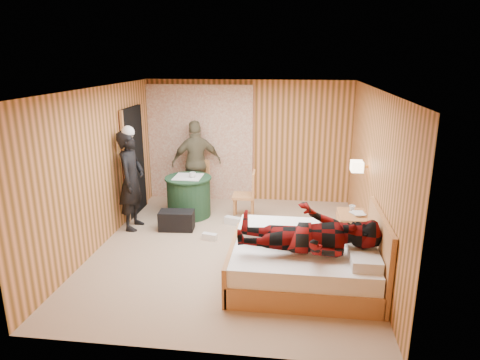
# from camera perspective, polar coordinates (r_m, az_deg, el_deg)

# --- Properties ---
(floor) EXTENTS (4.20, 5.00, 0.01)m
(floor) POSITION_cam_1_polar(r_m,az_deg,el_deg) (6.91, -1.17, -9.09)
(floor) COLOR tan
(floor) RESTS_ON ground
(ceiling) EXTENTS (4.20, 5.00, 0.01)m
(ceiling) POSITION_cam_1_polar(r_m,az_deg,el_deg) (6.26, -1.30, 12.07)
(ceiling) COLOR silver
(ceiling) RESTS_ON wall_back
(wall_back) EXTENTS (4.20, 0.02, 2.50)m
(wall_back) POSITION_cam_1_polar(r_m,az_deg,el_deg) (8.89, 1.11, 5.18)
(wall_back) COLOR #DE8955
(wall_back) RESTS_ON floor
(wall_left) EXTENTS (0.02, 5.00, 2.50)m
(wall_left) POSITION_cam_1_polar(r_m,az_deg,el_deg) (7.08, -18.31, 1.47)
(wall_left) COLOR #DE8955
(wall_left) RESTS_ON floor
(wall_right) EXTENTS (0.02, 5.00, 2.50)m
(wall_right) POSITION_cam_1_polar(r_m,az_deg,el_deg) (6.51, 17.37, 0.32)
(wall_right) COLOR #DE8955
(wall_right) RESTS_ON floor
(curtain) EXTENTS (2.20, 0.08, 2.40)m
(curtain) POSITION_cam_1_polar(r_m,az_deg,el_deg) (8.99, -5.32, 4.91)
(curtain) COLOR beige
(curtain) RESTS_ON floor
(doorway) EXTENTS (0.06, 0.90, 2.05)m
(doorway) POSITION_cam_1_polar(r_m,az_deg,el_deg) (8.36, -13.92, 2.41)
(doorway) COLOR black
(doorway) RESTS_ON floor
(wall_lamp) EXTENTS (0.26, 0.24, 0.16)m
(wall_lamp) POSITION_cam_1_polar(r_m,az_deg,el_deg) (6.90, 15.34, 1.79)
(wall_lamp) COLOR gold
(wall_lamp) RESTS_ON wall_right
(bed) EXTENTS (1.96, 1.50, 1.03)m
(bed) POSITION_cam_1_polar(r_m,az_deg,el_deg) (5.87, 8.61, -10.82)
(bed) COLOR tan
(bed) RESTS_ON floor
(nightstand) EXTENTS (0.46, 0.62, 0.60)m
(nightstand) POSITION_cam_1_polar(r_m,az_deg,el_deg) (6.97, 14.65, -6.61)
(nightstand) COLOR tan
(nightstand) RESTS_ON floor
(round_table) EXTENTS (0.88, 0.88, 0.78)m
(round_table) POSITION_cam_1_polar(r_m,az_deg,el_deg) (8.18, -6.85, -2.14)
(round_table) COLOR #1D4028
(round_table) RESTS_ON floor
(chair_far) EXTENTS (0.55, 0.55, 0.93)m
(chair_far) POSITION_cam_1_polar(r_m,az_deg,el_deg) (8.77, -5.61, 0.17)
(chair_far) COLOR tan
(chair_far) RESTS_ON floor
(chair_near) EXTENTS (0.42, 0.42, 0.90)m
(chair_near) POSITION_cam_1_polar(r_m,az_deg,el_deg) (7.95, 1.08, -1.55)
(chair_near) COLOR tan
(chair_near) RESTS_ON floor
(duffel_bag) EXTENTS (0.62, 0.36, 0.34)m
(duffel_bag) POSITION_cam_1_polar(r_m,az_deg,el_deg) (7.63, -8.44, -5.35)
(duffel_bag) COLOR black
(duffel_bag) RESTS_ON floor
(sneaker_left) EXTENTS (0.26, 0.15, 0.11)m
(sneaker_left) POSITION_cam_1_polar(r_m,az_deg,el_deg) (7.20, -4.07, -7.55)
(sneaker_left) COLOR silver
(sneaker_left) RESTS_ON floor
(sneaker_right) EXTENTS (0.33, 0.21, 0.14)m
(sneaker_right) POSITION_cam_1_polar(r_m,az_deg,el_deg) (7.81, -0.94, -5.45)
(sneaker_right) COLOR silver
(sneaker_right) RESTS_ON floor
(woman_standing) EXTENTS (0.43, 0.64, 1.75)m
(woman_standing) POSITION_cam_1_polar(r_m,az_deg,el_deg) (7.65, -14.27, -0.06)
(woman_standing) COLOR black
(woman_standing) RESTS_ON floor
(man_at_table) EXTENTS (1.09, 0.76, 1.72)m
(man_at_table) POSITION_cam_1_polar(r_m,az_deg,el_deg) (8.73, -5.81, 2.29)
(man_at_table) COLOR brown
(man_at_table) RESTS_ON floor
(man_on_bed) EXTENTS (0.86, 0.67, 1.77)m
(man_on_bed) POSITION_cam_1_polar(r_m,az_deg,el_deg) (5.40, 9.18, -5.79)
(man_on_bed) COLOR #630A09
(man_on_bed) RESTS_ON bed
(book_lower) EXTENTS (0.26, 0.28, 0.02)m
(book_lower) POSITION_cam_1_polar(r_m,az_deg,el_deg) (6.82, 14.88, -4.45)
(book_lower) COLOR silver
(book_lower) RESTS_ON nightstand
(book_upper) EXTENTS (0.18, 0.24, 0.02)m
(book_upper) POSITION_cam_1_polar(r_m,az_deg,el_deg) (6.81, 14.89, -4.29)
(book_upper) COLOR silver
(book_upper) RESTS_ON nightstand
(cup_nightstand) EXTENTS (0.13, 0.13, 0.09)m
(cup_nightstand) POSITION_cam_1_polar(r_m,az_deg,el_deg) (6.97, 14.72, -3.66)
(cup_nightstand) COLOR silver
(cup_nightstand) RESTS_ON nightstand
(cup_table) EXTENTS (0.15, 0.15, 0.10)m
(cup_table) POSITION_cam_1_polar(r_m,az_deg,el_deg) (7.98, -6.34, 0.68)
(cup_table) COLOR silver
(cup_table) RESTS_ON round_table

